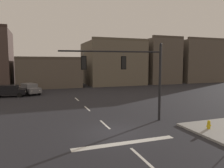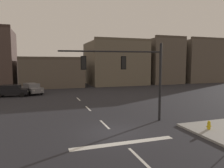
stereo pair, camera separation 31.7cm
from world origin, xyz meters
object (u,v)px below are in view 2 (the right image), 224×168
at_px(car_lot_nearside, 12,90).
at_px(car_lot_middle, 32,88).
at_px(fire_hydrant, 209,127).
at_px(signal_mast_near_side, 131,69).

distance_m(car_lot_nearside, car_lot_middle, 3.02).
bearing_deg(fire_hydrant, car_lot_nearside, 125.27).
bearing_deg(car_lot_middle, car_lot_nearside, -149.06).
bearing_deg(car_lot_nearside, signal_mast_near_side, -58.09).
distance_m(signal_mast_near_side, fire_hydrant, 6.87).
xyz_separation_m(signal_mast_near_side, fire_hydrant, (4.17, -3.86, -3.86)).
distance_m(car_lot_nearside, fire_hydrant, 25.65).
height_order(car_lot_middle, fire_hydrant, car_lot_middle).
bearing_deg(car_lot_middle, fire_hydrant, -61.49).
bearing_deg(fire_hydrant, car_lot_middle, 118.51).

